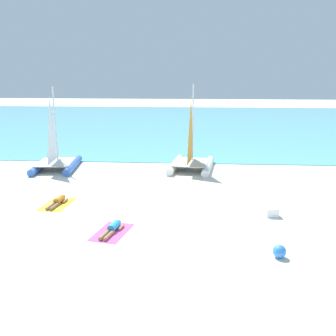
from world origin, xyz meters
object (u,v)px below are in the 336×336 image
at_px(sailboat_blue, 55,157).
at_px(sunbather_left, 58,201).
at_px(towel_right, 112,232).
at_px(sunbather_right, 113,228).
at_px(sailboat_white, 191,157).
at_px(towel_left, 57,204).
at_px(cooler_box, 272,212).
at_px(beach_ball, 279,251).

xyz_separation_m(sailboat_blue, sunbather_left, (2.30, -6.22, -0.61)).
bearing_deg(sailboat_blue, towel_right, -65.43).
bearing_deg(sunbather_right, sailboat_blue, 132.64).
relative_size(sailboat_white, sunbather_left, 3.23).
bearing_deg(sunbather_right, sailboat_white, 85.60).
bearing_deg(towel_left, sunbather_right, -42.08).
bearing_deg(towel_right, sunbather_left, 136.42).
height_order(towel_right, cooler_box, cooler_box).
xyz_separation_m(sunbather_left, towel_right, (3.08, -2.94, -0.13)).
height_order(sailboat_blue, sunbather_left, sailboat_blue).
bearing_deg(sailboat_white, sunbather_left, -124.52).
distance_m(sailboat_white, sunbather_left, 8.96).
bearing_deg(cooler_box, towel_left, 174.99).
height_order(sunbather_right, cooler_box, cooler_box).
bearing_deg(sailboat_blue, sunbather_right, -65.19).
height_order(sailboat_white, beach_ball, sailboat_white).
height_order(sailboat_white, sunbather_right, sailboat_white).
bearing_deg(cooler_box, sunbather_left, 174.58).
bearing_deg(towel_left, sailboat_blue, 110.01).
bearing_deg(towel_right, cooler_box, 18.15).
height_order(sunbather_right, beach_ball, beach_ball).
xyz_separation_m(sailboat_white, towel_right, (-2.82, -9.64, -0.75)).
bearing_deg(sailboat_white, towel_left, -124.27).
distance_m(towel_left, sunbather_left, 0.14).
bearing_deg(towel_left, beach_ball, -26.80).
height_order(towel_right, beach_ball, beach_ball).
xyz_separation_m(sunbather_left, cooler_box, (9.34, -0.89, 0.05)).
relative_size(beach_ball, cooler_box, 0.86).
height_order(sailboat_blue, towel_left, sailboat_blue).
bearing_deg(sunbather_left, towel_left, -90.00).
bearing_deg(sunbather_left, towel_right, -37.78).
xyz_separation_m(sailboat_blue, sailboat_white, (8.21, 0.49, 0.02)).
relative_size(towel_right, cooler_box, 3.80).
distance_m(sailboat_blue, towel_right, 10.64).
height_order(sunbather_left, cooler_box, cooler_box).
distance_m(towel_left, sunbather_right, 4.19).
bearing_deg(sailboat_blue, sailboat_white, -2.48).
bearing_deg(sunbather_right, sunbather_left, 149.14).
relative_size(sailboat_white, towel_right, 2.66).
bearing_deg(sunbather_right, towel_right, -90.00).
relative_size(sailboat_white, sunbather_right, 3.24).
bearing_deg(towel_left, sailboat_white, 48.86).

